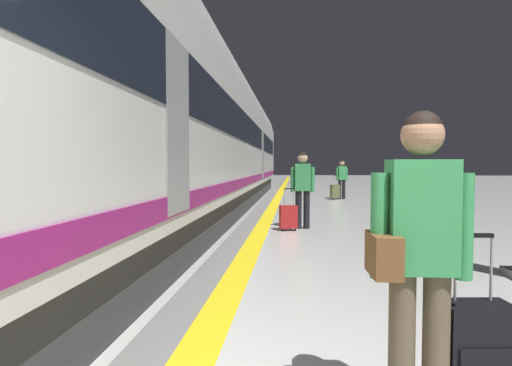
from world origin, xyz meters
TOP-DOWN VIEW (x-y plane):
  - safety_line_strip at (-1.00, 10.00)m, footprint 0.36×80.00m
  - tactile_edge_band at (-1.31, 10.00)m, footprint 0.57×80.00m
  - high_speed_train at (-3.07, 9.03)m, footprint 2.94×36.34m
  - traveller_foreground at (0.42, 1.08)m, footprint 0.56×0.30m
  - rolling_suitcase_foreground at (0.79, 1.18)m, footprint 0.40×0.27m
  - passenger_near at (-0.07, 8.25)m, footprint 0.55×0.23m
  - suitcase_near at (-0.39, 7.91)m, footprint 0.42×0.31m
  - passenger_mid at (1.78, 16.73)m, footprint 0.51×0.28m
  - suitcase_mid at (1.46, 16.43)m, footprint 0.44×0.37m
  - waste_bin at (3.49, 10.07)m, footprint 0.46×0.46m

SIDE VIEW (x-z plane):
  - tactile_edge_band at x=-1.31m, z-range 0.00..0.01m
  - safety_line_strip at x=-1.00m, z-range 0.00..0.01m
  - suitcase_near at x=-0.39m, z-range -0.17..0.79m
  - suitcase_mid at x=1.46m, z-range -0.17..0.86m
  - rolling_suitcase_foreground at x=0.79m, z-range -0.17..0.90m
  - waste_bin at x=3.49m, z-range 0.00..0.91m
  - passenger_mid at x=1.78m, z-range 0.14..1.82m
  - traveller_foreground at x=0.42m, z-range 0.14..1.89m
  - passenger_near at x=-0.07m, z-range 0.14..1.90m
  - high_speed_train at x=-3.07m, z-range 0.02..4.99m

